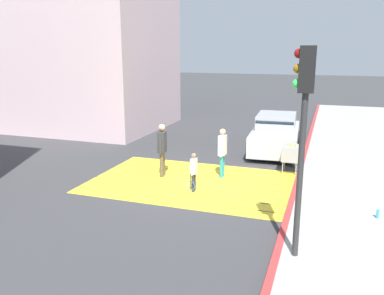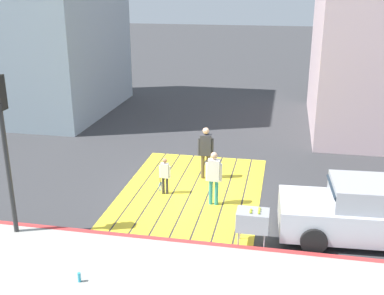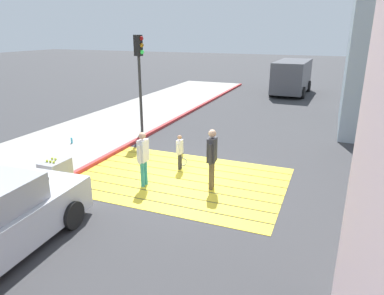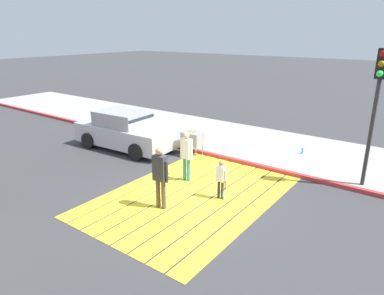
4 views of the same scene
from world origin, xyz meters
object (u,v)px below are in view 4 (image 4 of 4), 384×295
object	(u,v)px
traffic_light_corner	(377,92)
water_bottle	(302,151)
pedestrian_child_with_racket	(221,178)
pedestrian_adult_lead	(160,173)
car_parked_near_curb	(125,131)
pedestrian_adult_trailing	(186,153)
tennis_ball_cart	(193,138)

from	to	relation	value
traffic_light_corner	water_bottle	xyz separation A→B (m)	(-1.79, -2.54, -2.81)
pedestrian_child_with_racket	pedestrian_adult_lead	bearing A→B (deg)	-35.32
water_bottle	pedestrian_adult_lead	world-z (taller)	pedestrian_adult_lead
water_bottle	car_parked_near_curb	bearing A→B (deg)	-62.08
water_bottle	pedestrian_adult_trailing	bearing A→B (deg)	-26.18
pedestrian_adult_trailing	pedestrian_child_with_racket	size ratio (longest dim) A/B	1.40
traffic_light_corner	water_bottle	size ratio (longest dim) A/B	19.27
traffic_light_corner	pedestrian_adult_trailing	size ratio (longest dim) A/B	2.56
traffic_light_corner	car_parked_near_curb	bearing A→B (deg)	-79.93
traffic_light_corner	pedestrian_child_with_racket	distance (m)	5.12
tennis_ball_cart	water_bottle	world-z (taller)	tennis_ball_cart
traffic_light_corner	pedestrian_adult_lead	bearing A→B (deg)	-41.89
tennis_ball_cart	water_bottle	size ratio (longest dim) A/B	4.63
water_bottle	traffic_light_corner	bearing A→B (deg)	54.83
pedestrian_adult_lead	pedestrian_child_with_racket	world-z (taller)	pedestrian_adult_lead
traffic_light_corner	pedestrian_child_with_racket	size ratio (longest dim) A/B	3.57
tennis_ball_cart	pedestrian_adult_lead	xyz separation A→B (m)	(4.02, 1.87, 0.35)
traffic_light_corner	water_bottle	world-z (taller)	traffic_light_corner
tennis_ball_cart	traffic_light_corner	bearing A→B (deg)	96.37
water_bottle	pedestrian_child_with_racket	xyz separation A→B (m)	(5.03, -0.64, 0.43)
pedestrian_adult_lead	pedestrian_adult_trailing	xyz separation A→B (m)	(-1.92, -0.57, -0.08)
tennis_ball_cart	pedestrian_adult_trailing	world-z (taller)	pedestrian_adult_trailing
traffic_light_corner	water_bottle	bearing A→B (deg)	-125.17
car_parked_near_curb	pedestrian_child_with_racket	world-z (taller)	car_parked_near_curb
car_parked_near_curb	pedestrian_adult_trailing	distance (m)	4.29
tennis_ball_cart	car_parked_near_curb	bearing A→B (deg)	-72.23
water_bottle	pedestrian_adult_trailing	size ratio (longest dim) A/B	0.13
car_parked_near_curb	pedestrian_adult_lead	xyz separation A→B (m)	(3.12, 4.68, 0.31)
water_bottle	pedestrian_child_with_racket	world-z (taller)	pedestrian_child_with_racket
traffic_light_corner	pedestrian_child_with_racket	bearing A→B (deg)	-44.47
car_parked_near_curb	traffic_light_corner	distance (m)	9.33
traffic_light_corner	pedestrian_adult_lead	size ratio (longest dim) A/B	2.37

